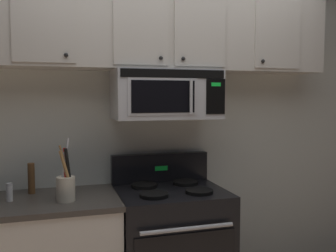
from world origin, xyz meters
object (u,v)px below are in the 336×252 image
at_px(over_range_microwave, 166,95).
at_px(utensil_crock_cream, 66,185).
at_px(stove_range, 171,249).
at_px(salt_shaker, 9,192).
at_px(pepper_mill, 31,178).

relative_size(over_range_microwave, utensil_crock_cream, 1.91).
bearing_deg(over_range_microwave, stove_range, -89.86).
xyz_separation_m(over_range_microwave, salt_shaker, (-1.06, -0.10, -0.62)).
height_order(over_range_microwave, utensil_crock_cream, over_range_microwave).
height_order(salt_shaker, pepper_mill, pepper_mill).
distance_m(over_range_microwave, utensil_crock_cream, 0.94).
height_order(utensil_crock_cream, pepper_mill, utensil_crock_cream).
distance_m(over_range_microwave, salt_shaker, 1.23).
relative_size(stove_range, over_range_microwave, 1.47).
bearing_deg(salt_shaker, utensil_crock_cream, -15.73).
relative_size(utensil_crock_cream, pepper_mill, 1.91).
relative_size(stove_range, utensil_crock_cream, 2.81).
relative_size(over_range_microwave, salt_shaker, 6.56).
bearing_deg(salt_shaker, stove_range, -0.67).
bearing_deg(salt_shaker, over_range_microwave, 5.60).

